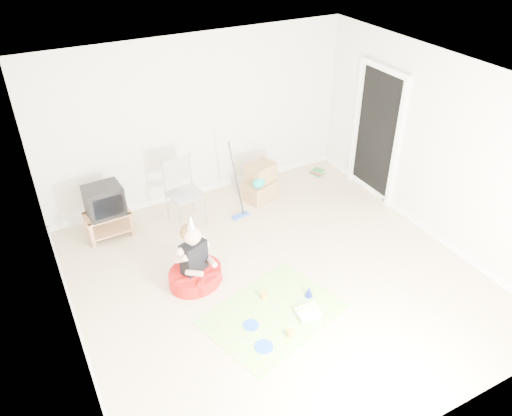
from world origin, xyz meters
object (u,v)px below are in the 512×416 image
folding_chair (185,194)px  seated_woman (195,268)px  tv_stand (108,222)px  birthday_cake (308,313)px  crt_tv (104,200)px  cardboard_boxes (260,183)px

folding_chair → seated_woman: (-0.40, -1.32, -0.28)m
tv_stand → birthday_cake: tv_stand is taller
seated_woman → folding_chair: bearing=73.0°
seated_woman → birthday_cake: 1.54m
crt_tv → cardboard_boxes: 2.46m
tv_stand → folding_chair: (1.12, -0.22, 0.27)m
folding_chair → birthday_cake: folding_chair is taller
tv_stand → crt_tv: size_ratio=1.29×
crt_tv → cardboard_boxes: (2.43, -0.12, -0.31)m
cardboard_boxes → birthday_cake: 2.73m
seated_woman → birthday_cake: bearing=-51.0°
seated_woman → tv_stand: bearing=115.1°
folding_chair → seated_woman: size_ratio=1.01×
crt_tv → folding_chair: bearing=-15.0°
crt_tv → cardboard_boxes: size_ratio=0.81×
cardboard_boxes → seated_woman: 2.23m
cardboard_boxes → seated_woman: bearing=-140.4°
folding_chair → cardboard_boxes: size_ratio=1.69×
crt_tv → birthday_cake: 3.26m
cardboard_boxes → seated_woman: size_ratio=0.60×
crt_tv → birthday_cake: (1.68, -2.73, -0.57)m
crt_tv → folding_chair: size_ratio=0.48×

